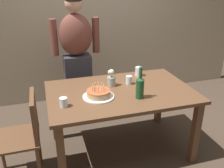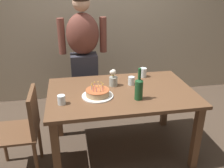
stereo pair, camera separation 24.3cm
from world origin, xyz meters
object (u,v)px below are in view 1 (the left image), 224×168
at_px(birthday_cake, 98,94).
at_px(dining_chair, 25,132).
at_px(wine_bottle, 140,87).
at_px(flower_vase, 111,79).
at_px(water_glass_near, 64,102).
at_px(person_man_bearded, 77,59).
at_px(water_glass_side, 129,80).
at_px(water_glass_far, 138,71).

distance_m(birthday_cake, dining_chair, 0.76).
bearing_deg(wine_bottle, flower_vase, 116.35).
bearing_deg(birthday_cake, water_glass_near, -164.32).
xyz_separation_m(birthday_cake, wine_bottle, (0.38, -0.13, 0.08)).
bearing_deg(person_man_bearded, flower_vase, 112.26).
height_order(water_glass_near, water_glass_side, water_glass_side).
bearing_deg(water_glass_far, birthday_cake, -144.39).
relative_size(water_glass_far, flower_vase, 0.58).
height_order(wine_bottle, dining_chair, wine_bottle).
relative_size(water_glass_near, water_glass_far, 0.80).
distance_m(birthday_cake, wine_bottle, 0.41).
bearing_deg(water_glass_side, person_man_bearded, 125.33).
height_order(birthday_cake, water_glass_side, birthday_cake).
bearing_deg(person_man_bearded, water_glass_far, 145.62).
relative_size(water_glass_near, water_glass_side, 0.95).
distance_m(water_glass_side, flower_vase, 0.20).
relative_size(flower_vase, person_man_bearded, 0.11).
relative_size(water_glass_side, person_man_bearded, 0.06).
relative_size(wine_bottle, person_man_bearded, 0.19).
xyz_separation_m(birthday_cake, water_glass_side, (0.40, 0.22, 0.01)).
relative_size(birthday_cake, wine_bottle, 0.99).
bearing_deg(water_glass_side, birthday_cake, -150.75).
xyz_separation_m(birthday_cake, person_man_bearded, (-0.06, 0.88, 0.10)).
bearing_deg(birthday_cake, water_glass_far, 35.61).
xyz_separation_m(water_glass_side, flower_vase, (-0.20, 0.01, 0.04)).
bearing_deg(dining_chair, birthday_cake, 95.19).
bearing_deg(wine_bottle, water_glass_near, 177.51).
relative_size(person_man_bearded, dining_chair, 1.90).
distance_m(birthday_cake, person_man_bearded, 0.88).
bearing_deg(water_glass_side, flower_vase, 177.35).
height_order(wine_bottle, flower_vase, wine_bottle).
bearing_deg(wine_bottle, water_glass_far, 68.74).
xyz_separation_m(water_glass_near, person_man_bearded, (0.28, 0.97, 0.09)).
distance_m(birthday_cake, flower_vase, 0.31).
xyz_separation_m(flower_vase, person_man_bearded, (-0.26, 0.64, 0.05)).
relative_size(water_glass_far, person_man_bearded, 0.07).
bearing_deg(water_glass_near, water_glass_far, 29.06).
bearing_deg(flower_vase, dining_chair, -161.91).
distance_m(water_glass_side, dining_chair, 1.18).
bearing_deg(wine_bottle, birthday_cake, 161.21).
height_order(water_glass_side, flower_vase, flower_vase).
distance_m(person_man_bearded, dining_chair, 1.20).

